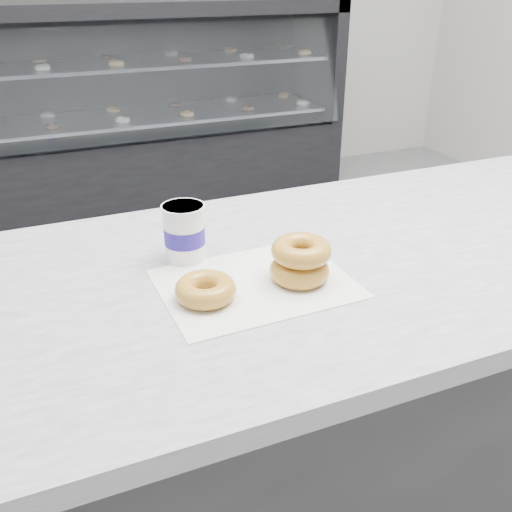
% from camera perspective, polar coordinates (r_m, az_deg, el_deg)
% --- Properties ---
extents(ground, '(5.00, 5.00, 0.00)m').
position_cam_1_polar(ground, '(2.19, 3.91, -13.41)').
color(ground, gray).
rests_on(ground, ground).
extents(counter, '(3.06, 0.76, 0.90)m').
position_cam_1_polar(counter, '(1.52, 14.84, -13.51)').
color(counter, '#333335').
rests_on(counter, ground).
extents(display_case, '(2.40, 0.74, 1.25)m').
position_cam_1_polar(display_case, '(3.80, -10.53, 12.40)').
color(display_case, black).
rests_on(display_case, ground).
extents(wax_paper, '(0.35, 0.27, 0.00)m').
position_cam_1_polar(wax_paper, '(1.04, -0.07, -2.76)').
color(wax_paper, silver).
rests_on(wax_paper, counter).
extents(donut_single, '(0.11, 0.11, 0.04)m').
position_cam_1_polar(donut_single, '(0.98, -5.07, -3.34)').
color(donut_single, '#C78736').
rests_on(donut_single, wax_paper).
extents(donut_stack, '(0.15, 0.15, 0.08)m').
position_cam_1_polar(donut_stack, '(1.03, 4.45, -0.45)').
color(donut_stack, '#C78736').
rests_on(donut_stack, wax_paper).
extents(coffee_cup, '(0.11, 0.11, 0.11)m').
position_cam_1_polar(coffee_cup, '(1.11, -7.18, 2.39)').
color(coffee_cup, white).
rests_on(coffee_cup, counter).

